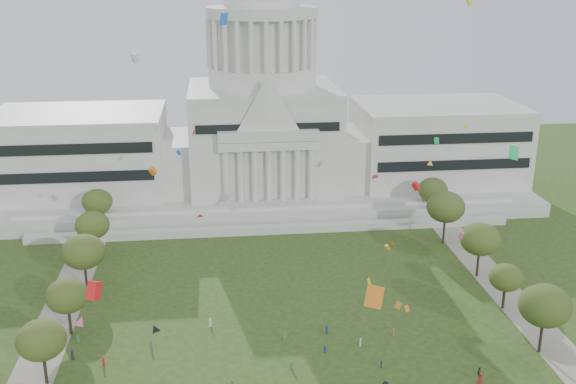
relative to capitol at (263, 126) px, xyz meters
name	(u,v)px	position (x,y,z in m)	size (l,w,h in m)	color
capitol	(263,126)	(0.00, 0.00, 0.00)	(160.00, 64.50, 91.30)	beige
path_left	(46,345)	(-48.00, -83.59, -22.28)	(8.00, 160.00, 0.04)	gray
path_right	(528,318)	(48.00, -83.59, -22.28)	(8.00, 160.00, 0.04)	gray
row_tree_l_2	(41,340)	(-45.04, -96.29, -13.79)	(8.42, 8.42, 11.97)	black
row_tree_r_2	(545,306)	(44.17, -96.15, -12.64)	(9.55, 9.55, 13.58)	black
row_tree_l_3	(67,296)	(-44.09, -79.67, -14.09)	(8.12, 8.12, 11.55)	black
row_tree_r_3	(506,278)	(44.40, -79.10, -15.21)	(7.01, 7.01, 9.98)	black
row_tree_l_4	(83,252)	(-44.08, -61.17, -12.90)	(9.29, 9.29, 13.21)	black
row_tree_r_4	(480,239)	(44.76, -63.55, -13.01)	(9.19, 9.19, 13.06)	black
row_tree_l_5	(92,225)	(-45.22, -42.58, -13.88)	(8.33, 8.33, 11.85)	black
row_tree_r_5	(446,207)	(43.49, -43.40, -12.37)	(9.82, 9.82, 13.96)	black
row_tree_l_6	(97,202)	(-46.87, -24.45, -14.02)	(8.19, 8.19, 11.64)	black
row_tree_r_6	(433,190)	(45.96, -25.46, -13.79)	(8.42, 8.42, 11.97)	black
person_0	(480,378)	(29.39, -104.53, -21.34)	(0.93, 0.61, 1.91)	#B21E1E
person_2	(480,371)	(30.27, -102.15, -21.53)	(0.75, 0.46, 1.54)	#26262B
person_10	(381,364)	(13.63, -97.81, -21.60)	(0.82, 0.45, 1.40)	navy
distant_crowd	(220,376)	(-15.30, -98.75, -21.44)	(61.08, 37.88, 1.92)	#B21E1E
kite_swarm	(315,208)	(-0.02, -105.24, 11.33)	(95.18, 92.00, 65.46)	yellow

